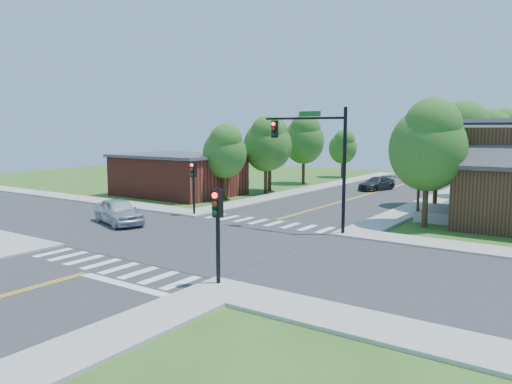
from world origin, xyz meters
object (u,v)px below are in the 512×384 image
Objects in this scene: signal_mast_ne at (317,149)px; signal_pole_se at (217,218)px; signal_pole_nw at (193,178)px; car_dgrey at (377,184)px; car_silver at (118,212)px.

signal_pole_se is (1.69, -11.21, -2.19)m from signal_mast_ne.
signal_pole_nw is 0.80× the size of car_dgrey.
signal_pole_se is at bearing -66.02° from car_dgrey.
car_silver is (-13.00, 6.15, -1.86)m from signal_pole_se.
signal_pole_nw reaches higher than car_dgrey.
car_silver is at bearing -155.91° from signal_mast_ne.
car_dgrey is at bearing 76.25° from signal_pole_nw.
signal_mast_ne reaches higher than signal_pole_se.
signal_pole_se is at bearing -45.00° from signal_pole_nw.
signal_mast_ne is 21.77m from car_dgrey.
car_dgrey is (-6.08, 32.12, -2.01)m from signal_pole_se.
signal_pole_nw is (-11.20, 11.20, 0.00)m from signal_pole_se.
signal_mast_ne reaches higher than car_dgrey.
signal_pole_nw is (-9.51, -0.01, -2.19)m from signal_mast_ne.
signal_pole_se is at bearing -95.90° from car_silver.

